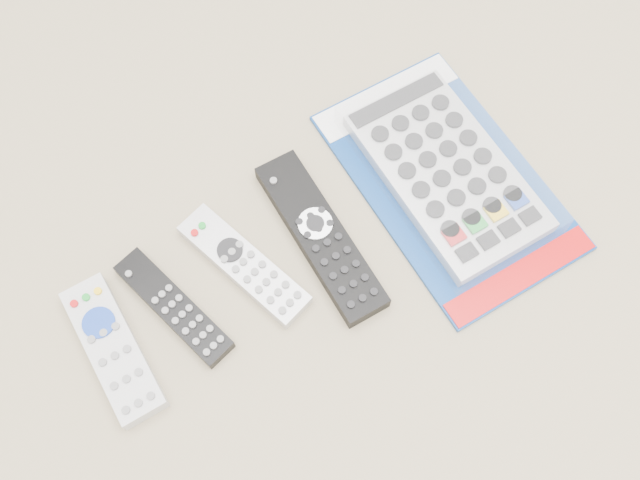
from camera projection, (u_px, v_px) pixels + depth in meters
remote_small_grey at (113, 349)px, 0.79m from camera, size 0.07×0.18×0.03m
remote_slim_black at (174, 307)px, 0.81m from camera, size 0.06×0.17×0.02m
remote_silver_dvd at (245, 265)px, 0.83m from camera, size 0.08×0.18×0.02m
remote_large_black at (321, 236)px, 0.85m from camera, size 0.08×0.23×0.03m
jumbo_remote_packaged at (447, 171)px, 0.87m from camera, size 0.24×0.35×0.04m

